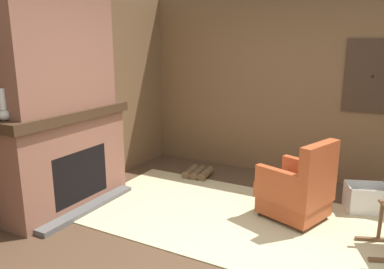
% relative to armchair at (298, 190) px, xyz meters
% --- Properties ---
extents(ground_plane, '(14.00, 14.00, 0.00)m').
position_rel_armchair_xyz_m(ground_plane, '(-0.34, -0.93, -0.35)').
color(ground_plane, '#4C3523').
extents(wood_panel_wall_left, '(0.06, 5.31, 2.66)m').
position_rel_armchair_xyz_m(wood_panel_wall_left, '(-2.72, -0.93, 0.98)').
color(wood_panel_wall_left, brown).
rests_on(wood_panel_wall_left, ground).
extents(wood_panel_wall_back, '(5.31, 0.09, 2.66)m').
position_rel_armchair_xyz_m(wood_panel_wall_back, '(-0.32, 1.45, 0.99)').
color(wood_panel_wall_back, brown).
rests_on(wood_panel_wall_back, ground).
extents(fireplace_hearth, '(0.62, 1.69, 1.18)m').
position_rel_armchair_xyz_m(fireplace_hearth, '(-2.48, -0.93, 0.24)').
color(fireplace_hearth, brown).
rests_on(fireplace_hearth, ground).
extents(chimney_breast, '(0.36, 1.40, 1.46)m').
position_rel_armchair_xyz_m(chimney_breast, '(-2.49, -0.93, 1.57)').
color(chimney_breast, brown).
rests_on(chimney_breast, fireplace_hearth).
extents(area_rug, '(3.71, 1.91, 0.01)m').
position_rel_armchair_xyz_m(area_rug, '(-0.52, -0.30, -0.34)').
color(area_rug, '#C6B789').
rests_on(area_rug, ground).
extents(armchair, '(0.83, 0.79, 0.93)m').
position_rel_armchair_xyz_m(armchair, '(0.00, 0.00, 0.00)').
color(armchair, '#A84723').
rests_on(armchair, ground).
extents(firewood_stack, '(0.40, 0.43, 0.12)m').
position_rel_armchair_xyz_m(firewood_stack, '(-1.61, 0.71, -0.29)').
color(firewood_stack, brown).
rests_on(firewood_stack, ground).
extents(laundry_basket, '(0.57, 0.48, 0.32)m').
position_rel_armchair_xyz_m(laundry_basket, '(0.69, 0.61, -0.18)').
color(laundry_basket, white).
rests_on(laundry_basket, ground).
extents(oil_lamp_vase, '(0.12, 0.12, 0.32)m').
position_rel_armchair_xyz_m(oil_lamp_vase, '(-2.53, -1.65, 0.95)').
color(oil_lamp_vase, silver).
rests_on(oil_lamp_vase, fireplace_hearth).
extents(storage_case, '(0.13, 0.28, 0.11)m').
position_rel_armchair_xyz_m(storage_case, '(-2.53, -0.70, 0.89)').
color(storage_case, black).
rests_on(storage_case, fireplace_hearth).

